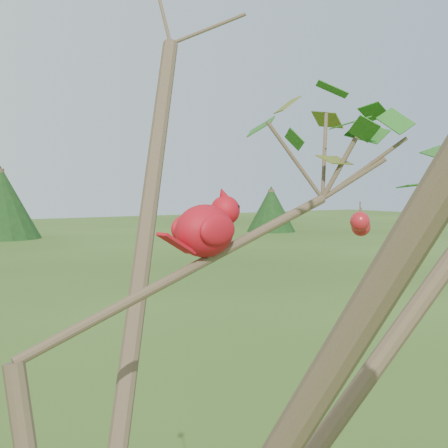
% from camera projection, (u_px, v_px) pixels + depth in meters
% --- Properties ---
extents(crabapple_tree, '(2.35, 2.05, 2.95)m').
position_uv_depth(crabapple_tree, '(89.00, 258.00, 1.00)').
color(crabapple_tree, '#483727').
rests_on(crabapple_tree, ground).
extents(cardinal, '(0.20, 0.11, 0.14)m').
position_uv_depth(cardinal, '(207.00, 228.00, 1.23)').
color(cardinal, red).
rests_on(cardinal, ground).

